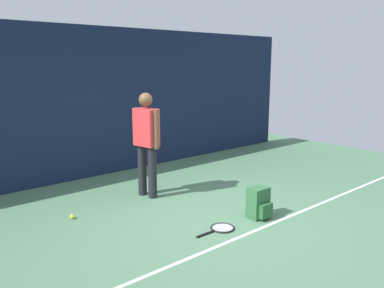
% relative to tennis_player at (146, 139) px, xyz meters
% --- Properties ---
extents(ground_plane, '(12.00, 12.00, 0.00)m').
position_rel_tennis_player_xyz_m(ground_plane, '(0.17, -1.33, -0.97)').
color(ground_plane, '#4C7556').
extents(back_fence, '(10.00, 0.10, 2.83)m').
position_rel_tennis_player_xyz_m(back_fence, '(0.17, 1.67, 0.45)').
color(back_fence, '#141E38').
rests_on(back_fence, ground).
extents(court_line, '(9.00, 0.05, 0.00)m').
position_rel_tennis_player_xyz_m(court_line, '(0.17, -2.07, -0.96)').
color(court_line, white).
rests_on(court_line, ground).
extents(tennis_player, '(0.28, 0.52, 1.70)m').
position_rel_tennis_player_xyz_m(tennis_player, '(0.00, 0.00, 0.00)').
color(tennis_player, black).
rests_on(tennis_player, ground).
extents(tennis_racket, '(0.61, 0.33, 0.03)m').
position_rel_tennis_player_xyz_m(tennis_racket, '(-0.03, -1.74, -0.95)').
color(tennis_racket, black).
rests_on(tennis_racket, ground).
extents(backpack, '(0.30, 0.28, 0.44)m').
position_rel_tennis_player_xyz_m(backpack, '(0.66, -1.80, -0.76)').
color(backpack, '#2D6038').
rests_on(backpack, ground).
extents(tennis_ball_near_player, '(0.07, 0.07, 0.07)m').
position_rel_tennis_player_xyz_m(tennis_ball_near_player, '(-1.37, -0.12, -0.93)').
color(tennis_ball_near_player, '#CCE033').
rests_on(tennis_ball_near_player, ground).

